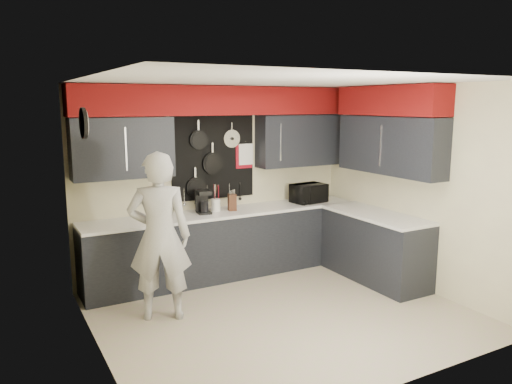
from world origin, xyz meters
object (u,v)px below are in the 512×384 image
knife_block (232,202)px  coffee_maker (203,201)px  person (160,237)px  utensil_crock (216,205)px  microwave (309,193)px

knife_block → coffee_maker: size_ratio=0.73×
knife_block → person: (-1.32, -0.89, -0.10)m
utensil_crock → coffee_maker: 0.23m
knife_block → utensil_crock: knife_block is taller
microwave → utensil_crock: microwave is taller
microwave → knife_block: bearing=172.2°
utensil_crock → person: size_ratio=0.09×
knife_block → utensil_crock: bearing=166.8°
microwave → knife_block: 1.24m
utensil_crock → person: 1.48m
knife_block → utensil_crock: 0.23m
microwave → person: (-2.56, -0.85, -0.12)m
knife_block → utensil_crock: (-0.20, 0.09, -0.03)m
knife_block → person: bearing=-134.7°
microwave → coffee_maker: size_ratio=1.58×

